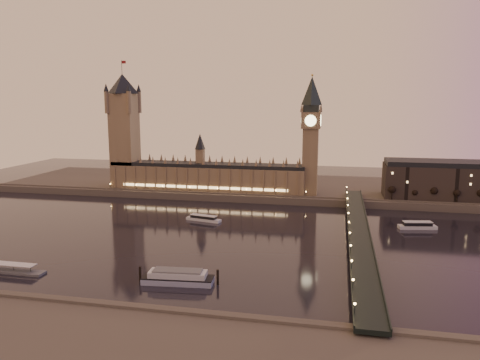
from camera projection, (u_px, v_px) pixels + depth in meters
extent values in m
plane|color=black|center=(215.00, 235.00, 308.50)|extent=(700.00, 700.00, 0.00)
cube|color=#423D35|center=(288.00, 188.00, 460.92)|extent=(560.00, 130.00, 6.00)
cube|color=brown|center=(207.00, 178.00, 430.48)|extent=(180.00, 26.00, 22.00)
cube|color=black|center=(207.00, 165.00, 428.35)|extent=(180.00, 22.00, 3.20)
cube|color=#FFCC7F|center=(203.00, 187.00, 418.47)|extent=(153.00, 0.25, 2.20)
cube|color=brown|center=(125.00, 141.00, 441.29)|extent=(22.00, 22.00, 88.00)
cone|color=black|center=(122.00, 84.00, 432.33)|extent=(31.68, 31.68, 18.00)
cylinder|color=black|center=(122.00, 67.00, 429.80)|extent=(0.44, 0.44, 12.00)
cube|color=maroon|center=(124.00, 62.00, 428.59)|extent=(4.00, 0.15, 2.50)
cube|color=brown|center=(310.00, 162.00, 408.18)|extent=(13.00, 13.00, 58.00)
cube|color=brown|center=(311.00, 120.00, 402.10)|extent=(16.00, 16.00, 14.00)
cylinder|color=#FFEAA5|center=(311.00, 121.00, 394.21)|extent=(9.60, 0.35, 9.60)
cylinder|color=#FFEAA5|center=(302.00, 120.00, 403.78)|extent=(0.35, 9.60, 9.60)
cube|color=black|center=(311.00, 109.00, 400.41)|extent=(13.00, 13.00, 6.00)
cone|color=black|center=(312.00, 91.00, 397.88)|extent=(17.68, 17.68, 24.00)
sphere|color=gold|center=(312.00, 75.00, 395.68)|extent=(2.00, 2.00, 2.00)
cube|color=black|center=(359.00, 232.00, 288.30)|extent=(13.00, 260.00, 2.00)
cube|color=black|center=(348.00, 229.00, 289.34)|extent=(0.60, 260.00, 1.00)
cube|color=black|center=(369.00, 230.00, 286.76)|extent=(0.60, 260.00, 1.00)
cube|color=black|center=(452.00, 182.00, 392.33)|extent=(110.00, 36.00, 28.00)
cube|color=black|center=(453.00, 163.00, 389.63)|extent=(108.00, 34.00, 4.00)
cylinder|color=black|center=(394.00, 196.00, 386.53)|extent=(0.70, 0.70, 7.93)
sphere|color=black|center=(394.00, 191.00, 385.83)|extent=(5.29, 5.29, 5.29)
cylinder|color=black|center=(415.00, 197.00, 383.14)|extent=(0.70, 0.70, 7.93)
sphere|color=black|center=(415.00, 192.00, 382.44)|extent=(5.29, 5.29, 5.29)
cylinder|color=black|center=(436.00, 198.00, 379.75)|extent=(0.70, 0.70, 7.93)
sphere|color=black|center=(436.00, 193.00, 379.05)|extent=(5.29, 5.29, 5.29)
cylinder|color=black|center=(458.00, 198.00, 376.35)|extent=(0.70, 0.70, 7.93)
sphere|color=black|center=(458.00, 193.00, 375.65)|extent=(5.29, 5.29, 5.29)
cylinder|color=black|center=(480.00, 199.00, 372.96)|extent=(0.70, 0.70, 7.93)
cube|color=silver|center=(204.00, 220.00, 345.51)|extent=(27.52, 11.55, 1.97)
cube|color=black|center=(204.00, 217.00, 345.18)|extent=(20.47, 9.00, 1.97)
cube|color=silver|center=(203.00, 215.00, 344.98)|extent=(21.04, 9.35, 0.36)
cube|color=silver|center=(417.00, 227.00, 324.36)|extent=(26.57, 11.55, 2.36)
cube|color=black|center=(417.00, 224.00, 323.96)|extent=(19.76, 9.09, 2.36)
cube|color=silver|center=(418.00, 222.00, 323.73)|extent=(20.32, 9.46, 0.43)
cube|color=#959FBE|center=(178.00, 280.00, 227.67)|extent=(35.28, 12.87, 2.81)
cube|color=black|center=(178.00, 277.00, 227.38)|extent=(35.28, 12.87, 0.54)
cube|color=silver|center=(178.00, 274.00, 227.10)|extent=(28.73, 11.20, 2.81)
cube|color=#595B5E|center=(178.00, 270.00, 226.80)|extent=(24.33, 9.72, 0.76)
cylinder|color=black|center=(140.00, 274.00, 230.47)|extent=(1.19, 1.19, 7.34)
cylinder|color=black|center=(218.00, 277.00, 226.03)|extent=(1.19, 1.19, 7.34)
cube|color=#595B5E|center=(7.00, 271.00, 242.82)|extent=(41.66, 6.94, 1.19)
cube|color=silver|center=(5.00, 263.00, 242.37)|extent=(33.72, 5.95, 0.30)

